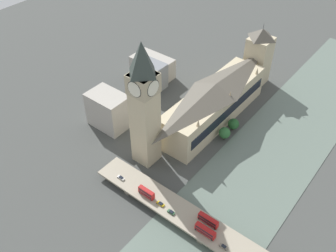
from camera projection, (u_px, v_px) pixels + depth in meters
ground_plane at (225, 133)px, 255.08m from camera, size 600.00×600.00×0.00m
river_water at (271, 156)px, 238.77m from camera, size 56.79×360.00×0.30m
parliament_hall at (214, 102)px, 257.30m from camera, size 25.10×96.30×30.02m
clock_tower at (144, 103)px, 208.87m from camera, size 14.50×14.50×82.01m
victoria_tower at (258, 56)px, 287.94m from camera, size 16.90×16.90×50.01m
road_bridge at (207, 230)px, 192.71m from camera, size 145.58×16.16×4.97m
double_decker_bus_lead at (208, 220)px, 193.03m from camera, size 11.66×2.53×4.71m
double_decker_bus_mid at (146, 192)px, 206.67m from camera, size 10.32×2.55×4.86m
double_decker_bus_rear at (205, 231)px, 188.10m from camera, size 11.62×2.63×4.91m
car_southbound_lead at (224, 247)px, 183.62m from camera, size 4.52×1.74×1.27m
car_southbound_mid at (161, 204)px, 203.19m from camera, size 4.66×1.92×1.35m
car_southbound_tail at (121, 178)px, 217.35m from camera, size 4.75×1.86×1.38m
car_southbound_extra at (171, 212)px, 199.07m from camera, size 4.21×1.89×1.40m
city_block_west at (152, 67)px, 303.14m from camera, size 32.69×19.89×16.94m
city_block_center at (151, 77)px, 289.72m from camera, size 19.35×19.39×20.46m
city_block_east at (109, 110)px, 254.19m from camera, size 26.78×18.44×25.07m
tree_embankment_near at (225, 133)px, 247.33m from camera, size 7.73×7.73×9.33m
tree_embankment_mid at (233, 124)px, 254.37m from camera, size 7.56×7.56×9.16m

